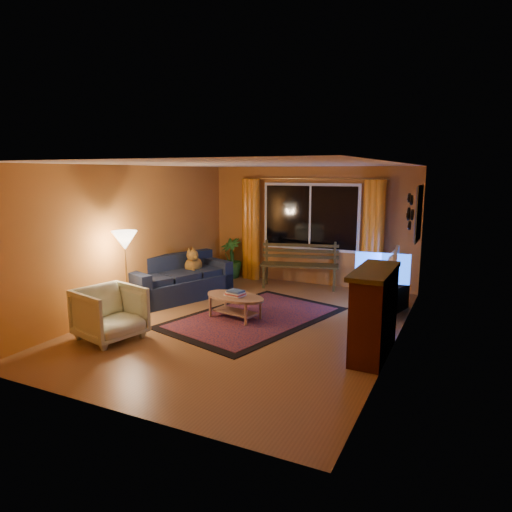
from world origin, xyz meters
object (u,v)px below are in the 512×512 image
at_px(armchair, 110,311).
at_px(floor_lamp, 127,276).
at_px(coffee_table, 235,307).
at_px(tv_console, 387,300).
at_px(sofa, 178,278).
at_px(bench, 299,276).

height_order(armchair, floor_lamp, floor_lamp).
xyz_separation_m(coffee_table, tv_console, (2.18, 1.43, 0.03)).
bearing_deg(sofa, armchair, -59.59).
bearing_deg(bench, sofa, -149.78).
bearing_deg(armchair, tv_console, -34.52).
distance_m(armchair, floor_lamp, 0.93).
distance_m(sofa, tv_console, 3.83).
bearing_deg(armchair, sofa, 22.99).
relative_size(bench, armchair, 1.90).
distance_m(sofa, floor_lamp, 1.44).
bearing_deg(floor_lamp, coffee_table, 26.95).
bearing_deg(tv_console, floor_lamp, -134.01).
relative_size(sofa, armchair, 2.38).
xyz_separation_m(bench, armchair, (-1.42, -3.99, 0.18)).
height_order(sofa, floor_lamp, floor_lamp).
relative_size(floor_lamp, tv_console, 1.37).
xyz_separation_m(bench, floor_lamp, (-1.79, -3.19, 0.49)).
bearing_deg(sofa, floor_lamp, -69.17).
bearing_deg(floor_lamp, armchair, -65.25).
xyz_separation_m(bench, sofa, (-1.78, -1.79, 0.17)).
height_order(floor_lamp, tv_console, floor_lamp).
height_order(floor_lamp, coffee_table, floor_lamp).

